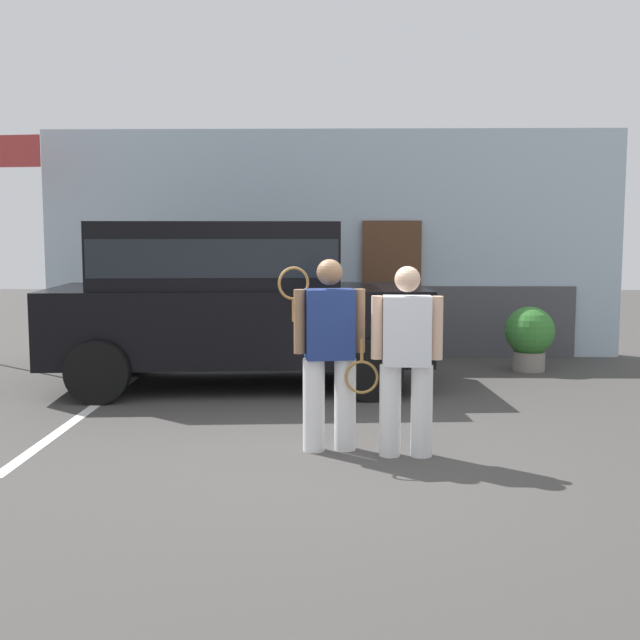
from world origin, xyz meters
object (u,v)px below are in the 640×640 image
tennis_player_woman (406,359)px  parked_suv (231,295)px  flag_pole (2,206)px  tennis_player_man (329,351)px  potted_plant_by_porch (530,335)px

tennis_player_woman → parked_suv: bearing=-56.0°
flag_pole → tennis_player_man: bearing=-43.7°
flag_pole → parked_suv: bearing=-24.4°
parked_suv → potted_plant_by_porch: parked_suv is taller
tennis_player_woman → flag_pole: size_ratio=0.49×
tennis_player_woman → potted_plant_by_porch: 4.80m
tennis_player_woman → flag_pole: 7.29m
flag_pole → tennis_player_woman: bearing=-41.0°
parked_suv → tennis_player_woman: parked_suv is taller
potted_plant_by_porch → flag_pole: flag_pole is taller
tennis_player_man → tennis_player_woman: (0.66, -0.17, -0.04)m
tennis_player_man → tennis_player_woman: 0.68m
parked_suv → tennis_player_man: parked_suv is taller
potted_plant_by_porch → tennis_player_man: bearing=-123.7°
parked_suv → potted_plant_by_porch: (4.01, 1.20, -0.65)m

